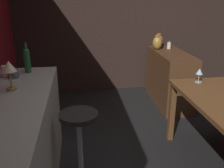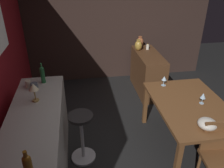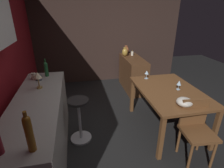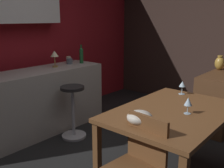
% 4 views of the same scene
% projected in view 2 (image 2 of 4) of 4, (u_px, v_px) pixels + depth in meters
% --- Properties ---
extents(ground_plane, '(9.00, 9.00, 0.00)m').
position_uv_depth(ground_plane, '(155.00, 152.00, 3.29)').
color(ground_plane, black).
extents(wall_side_right, '(0.10, 4.40, 2.60)m').
position_uv_depth(wall_side_right, '(108.00, 21.00, 4.85)').
color(wall_side_right, '#33231E').
rests_on(wall_side_right, ground_plane).
extents(dining_table, '(1.38, 0.94, 0.74)m').
position_uv_depth(dining_table, '(190.00, 109.00, 3.09)').
color(dining_table, brown).
rests_on(dining_table, ground_plane).
extents(kitchen_counter, '(2.10, 0.60, 0.90)m').
position_uv_depth(kitchen_counter, '(39.00, 150.00, 2.70)').
color(kitchen_counter, '#B2ADA3').
rests_on(kitchen_counter, ground_plane).
extents(sideboard_cabinet, '(1.10, 0.44, 0.82)m').
position_uv_depth(sideboard_cabinet, '(147.00, 73.00, 4.67)').
color(sideboard_cabinet, '#56351E').
rests_on(sideboard_cabinet, ground_plane).
extents(chair_near_window, '(0.43, 0.43, 0.86)m').
position_uv_depth(chair_near_window, '(220.00, 155.00, 2.59)').
color(chair_near_window, brown).
rests_on(chair_near_window, ground_plane).
extents(bar_stool, '(0.34, 0.34, 0.72)m').
position_uv_depth(bar_stool, '(82.00, 136.00, 3.01)').
color(bar_stool, '#262323').
rests_on(bar_stool, ground_plane).
extents(wine_glass_left, '(0.08, 0.08, 0.15)m').
position_uv_depth(wine_glass_left, '(164.00, 79.00, 3.45)').
color(wine_glass_left, silver).
rests_on(wine_glass_left, dining_table).
extents(wine_glass_right, '(0.07, 0.07, 0.16)m').
position_uv_depth(wine_glass_right, '(203.00, 96.00, 3.01)').
color(wine_glass_right, silver).
rests_on(wine_glass_right, dining_table).
extents(fruit_bowl, '(0.22, 0.22, 0.11)m').
position_uv_depth(fruit_bowl, '(207.00, 124.00, 2.58)').
color(fruit_bowl, beige).
rests_on(fruit_bowl, dining_table).
extents(wine_bottle_green, '(0.06, 0.06, 0.30)m').
position_uv_depth(wine_bottle_green, '(42.00, 74.00, 3.18)').
color(wine_bottle_green, '#1E592D').
rests_on(wine_bottle_green, kitchen_counter).
extents(cup_cream, '(0.11, 0.07, 0.10)m').
position_uv_depth(cup_cream, '(28.00, 84.00, 3.10)').
color(cup_cream, beige).
rests_on(cup_cream, kitchen_counter).
extents(cup_slate, '(0.13, 0.09, 0.08)m').
position_uv_depth(cup_slate, '(34.00, 86.00, 3.07)').
color(cup_slate, '#515660').
rests_on(cup_slate, kitchen_counter).
extents(counter_lamp, '(0.12, 0.12, 0.24)m').
position_uv_depth(counter_lamp, '(34.00, 88.00, 2.73)').
color(counter_lamp, '#A58447').
rests_on(counter_lamp, kitchen_counter).
extents(pillar_candle_tall, '(0.06, 0.06, 0.13)m').
position_uv_depth(pillar_candle_tall, '(148.00, 47.00, 4.68)').
color(pillar_candle_tall, white).
rests_on(pillar_candle_tall, sideboard_cabinet).
extents(vase_brass, '(0.15, 0.15, 0.22)m').
position_uv_depth(vase_brass, '(138.00, 45.00, 4.61)').
color(vase_brass, '#B78C38').
rests_on(vase_brass, sideboard_cabinet).
extents(vase_copper, '(0.14, 0.14, 0.22)m').
position_uv_depth(vase_copper, '(140.00, 42.00, 4.83)').
color(vase_copper, '#B26038').
rests_on(vase_copper, sideboard_cabinet).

